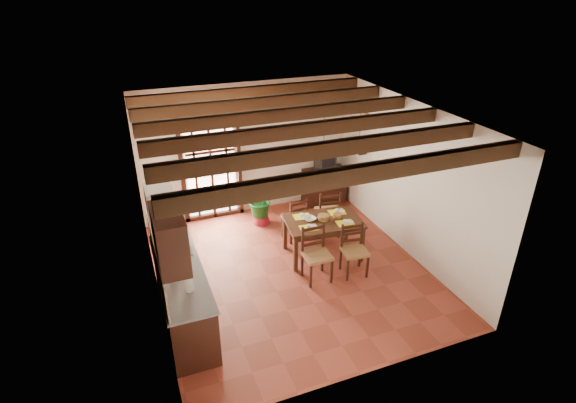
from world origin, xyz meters
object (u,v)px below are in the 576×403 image
kitchen_counter (182,294)px  pendant_lamp (324,147)px  chair_far_right (327,220)px  sideboard (324,186)px  chair_far_left (295,226)px  potted_plant (261,198)px  crt_tv (325,161)px  chair_near_left (316,264)px  dining_table (323,224)px  chair_near_right (354,259)px

kitchen_counter → pendant_lamp: 3.27m
chair_far_right → sideboard: chair_far_right is taller
chair_far_left → potted_plant: size_ratio=0.47×
chair_far_right → sideboard: size_ratio=1.04×
kitchen_counter → crt_tv: 4.63m
chair_near_left → kitchen_counter: bearing=-174.7°
crt_tv → potted_plant: 1.74m
dining_table → pendant_lamp: 1.44m
crt_tv → chair_near_left: bearing=-118.4°
kitchen_counter → crt_tv: bearing=37.8°
dining_table → crt_tv: crt_tv is taller
sideboard → kitchen_counter: bearing=-140.9°
crt_tv → pendant_lamp: (-0.96, -1.86, 1.08)m
chair_far_right → crt_tv: bearing=-99.4°
potted_plant → pendant_lamp: bearing=-64.8°
dining_table → potted_plant: (-0.68, 1.55, -0.07)m
chair_near_right → chair_far_right: bearing=90.2°
chair_near_left → chair_near_right: chair_near_left is taller
kitchen_counter → pendant_lamp: pendant_lamp is taller
chair_far_left → kitchen_counter: bearing=26.0°
chair_far_left → chair_near_right: bearing=102.3°
pendant_lamp → chair_far_left: bearing=112.0°
chair_near_right → chair_far_right: (0.16, 1.37, 0.02)m
chair_far_right → kitchen_counter: bearing=39.1°
dining_table → sideboard: size_ratio=1.52×
kitchen_counter → sideboard: bearing=37.8°
kitchen_counter → chair_far_right: (3.09, 1.50, -0.17)m
chair_near_left → chair_near_right: 0.68m
chair_far_right → potted_plant: potted_plant is taller
dining_table → pendant_lamp: size_ratio=1.70×
potted_plant → sideboard: bearing=14.4°
sideboard → pendant_lamp: pendant_lamp is taller
potted_plant → chair_near_left: bearing=-83.2°
crt_tv → kitchen_counter: bearing=-142.8°
crt_tv → pendant_lamp: bearing=-117.8°
chair_near_right → potted_plant: (-0.93, 2.27, 0.29)m
chair_near_left → chair_far_right: (0.83, 1.29, 0.01)m
kitchen_counter → potted_plant: potted_plant is taller
crt_tv → potted_plant: size_ratio=0.20×
chair_far_right → potted_plant: (-1.09, 0.90, 0.26)m
sideboard → crt_tv: crt_tv is taller
kitchen_counter → chair_near_left: kitchen_counter is taller
kitchen_counter → potted_plant: (2.00, 2.40, 0.10)m
chair_far_left → sideboard: bearing=-141.4°
dining_table → chair_near_left: size_ratio=1.49×
dining_table → chair_far_left: bearing=115.8°
chair_far_left → potted_plant: 0.97m
dining_table → sideboard: sideboard is taller
chair_near_left → chair_far_right: bearing=57.2°
dining_table → chair_near_left: 0.84m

